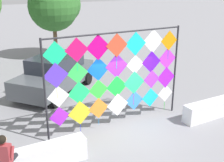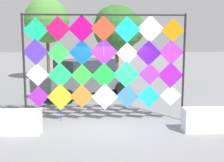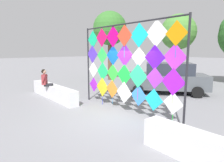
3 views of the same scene
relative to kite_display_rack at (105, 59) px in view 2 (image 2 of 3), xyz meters
name	(u,v)px [view 2 (image 2 of 3)]	position (x,y,z in m)	size (l,w,h in m)	color
ground	(112,129)	(0.21, -0.88, -2.08)	(120.00, 120.00, 0.00)	gray
kite_display_rack	(105,59)	(0.00, 0.00, 0.00)	(5.33, 0.14, 3.67)	#232328
parked_car	(83,77)	(-0.98, 4.40, -1.17)	(4.80, 4.46, 1.79)	#4C5156
tree_far_right	(46,22)	(-3.77, 10.03, 1.89)	(3.01, 3.01, 5.55)	brown
tree_broadleaf	(119,28)	(1.17, 10.58, 1.52)	(3.68, 3.31, 5.18)	brown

